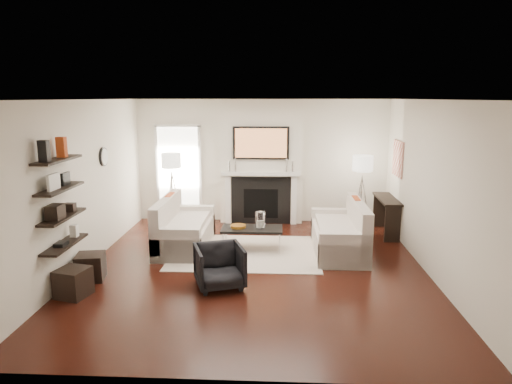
{
  "coord_description": "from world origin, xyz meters",
  "views": [
    {
      "loc": [
        0.38,
        -7.0,
        2.73
      ],
      "look_at": [
        0.0,
        0.6,
        1.15
      ],
      "focal_mm": 32.0,
      "sensor_mm": 36.0,
      "label": 1
    }
  ],
  "objects_px": {
    "loveseat_left_base": "(185,236)",
    "lamp_right_shade": "(363,163)",
    "lamp_left_shade": "(171,160)",
    "ottoman_near": "(91,267)",
    "loveseat_right_base": "(338,241)",
    "coffee_table": "(252,229)",
    "armchair": "(220,264)"
  },
  "relations": [
    {
      "from": "loveseat_right_base",
      "to": "lamp_right_shade",
      "type": "relative_size",
      "value": 4.5
    },
    {
      "from": "lamp_right_shade",
      "to": "lamp_left_shade",
      "type": "bearing_deg",
      "value": 176.84
    },
    {
      "from": "coffee_table",
      "to": "ottoman_near",
      "type": "distance_m",
      "value": 2.82
    },
    {
      "from": "lamp_left_shade",
      "to": "ottoman_near",
      "type": "bearing_deg",
      "value": -102.26
    },
    {
      "from": "ottoman_near",
      "to": "armchair",
      "type": "bearing_deg",
      "value": -4.99
    },
    {
      "from": "loveseat_left_base",
      "to": "loveseat_right_base",
      "type": "height_order",
      "value": "same"
    },
    {
      "from": "coffee_table",
      "to": "lamp_left_shade",
      "type": "relative_size",
      "value": 2.75
    },
    {
      "from": "coffee_table",
      "to": "lamp_right_shade",
      "type": "relative_size",
      "value": 2.75
    },
    {
      "from": "lamp_right_shade",
      "to": "ottoman_near",
      "type": "relative_size",
      "value": 1.0
    },
    {
      "from": "armchair",
      "to": "ottoman_near",
      "type": "distance_m",
      "value": 2.02
    },
    {
      "from": "loveseat_left_base",
      "to": "lamp_left_shade",
      "type": "relative_size",
      "value": 4.5
    },
    {
      "from": "coffee_table",
      "to": "loveseat_right_base",
      "type": "bearing_deg",
      "value": -1.0
    },
    {
      "from": "loveseat_right_base",
      "to": "coffee_table",
      "type": "height_order",
      "value": "same"
    },
    {
      "from": "loveseat_left_base",
      "to": "coffee_table",
      "type": "bearing_deg",
      "value": -4.85
    },
    {
      "from": "loveseat_right_base",
      "to": "lamp_left_shade",
      "type": "bearing_deg",
      "value": 157.28
    },
    {
      "from": "armchair",
      "to": "lamp_right_shade",
      "type": "xyz_separation_m",
      "value": [
        2.52,
        2.81,
        1.11
      ]
    },
    {
      "from": "lamp_left_shade",
      "to": "ottoman_near",
      "type": "relative_size",
      "value": 1.0
    },
    {
      "from": "lamp_right_shade",
      "to": "loveseat_right_base",
      "type": "bearing_deg",
      "value": -116.44
    },
    {
      "from": "loveseat_left_base",
      "to": "ottoman_near",
      "type": "height_order",
      "value": "loveseat_left_base"
    },
    {
      "from": "loveseat_left_base",
      "to": "armchair",
      "type": "distance_m",
      "value": 1.98
    },
    {
      "from": "coffee_table",
      "to": "ottoman_near",
      "type": "height_order",
      "value": "coffee_table"
    },
    {
      "from": "loveseat_left_base",
      "to": "ottoman_near",
      "type": "distance_m",
      "value": 1.96
    },
    {
      "from": "loveseat_left_base",
      "to": "lamp_right_shade",
      "type": "height_order",
      "value": "lamp_right_shade"
    },
    {
      "from": "loveseat_left_base",
      "to": "lamp_left_shade",
      "type": "distance_m",
      "value": 1.84
    },
    {
      "from": "loveseat_right_base",
      "to": "ottoman_near",
      "type": "height_order",
      "value": "loveseat_right_base"
    },
    {
      "from": "loveseat_right_base",
      "to": "coffee_table",
      "type": "xyz_separation_m",
      "value": [
        -1.56,
        0.03,
        0.19
      ]
    },
    {
      "from": "armchair",
      "to": "lamp_right_shade",
      "type": "distance_m",
      "value": 3.93
    },
    {
      "from": "lamp_right_shade",
      "to": "ottoman_near",
      "type": "xyz_separation_m",
      "value": [
        -4.52,
        -2.64,
        -1.25
      ]
    },
    {
      "from": "loveseat_left_base",
      "to": "ottoman_near",
      "type": "bearing_deg",
      "value": -125.4
    },
    {
      "from": "loveseat_right_base",
      "to": "ottoman_near",
      "type": "distance_m",
      "value": 4.2
    },
    {
      "from": "lamp_left_shade",
      "to": "ottoman_near",
      "type": "height_order",
      "value": "lamp_left_shade"
    },
    {
      "from": "loveseat_left_base",
      "to": "lamp_left_shade",
      "type": "height_order",
      "value": "lamp_left_shade"
    }
  ]
}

